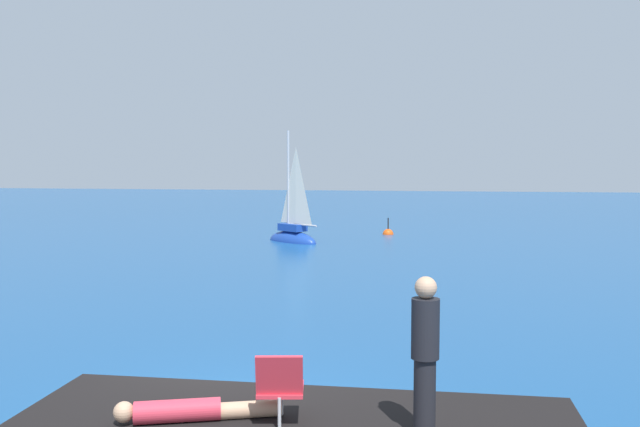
% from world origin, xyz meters
% --- Properties ---
extents(ground_plane, '(160.00, 160.00, 0.00)m').
position_xyz_m(ground_plane, '(0.00, 0.00, 0.00)').
color(ground_plane, navy).
extents(sailboat_near, '(3.00, 2.55, 5.65)m').
position_xyz_m(sailboat_near, '(-3.80, 21.73, 0.31)').
color(sailboat_near, '#193D99').
rests_on(sailboat_near, ground).
extents(person_sunbather, '(1.70, 0.74, 0.25)m').
position_xyz_m(person_sunbather, '(0.30, -2.70, 1.06)').
color(person_sunbather, '#DB384C').
rests_on(person_sunbather, shore_ledge).
extents(person_standing, '(0.28, 0.28, 1.62)m').
position_xyz_m(person_standing, '(2.76, -2.70, 1.81)').
color(person_standing, black).
rests_on(person_standing, shore_ledge).
extents(beach_chair, '(0.58, 0.67, 0.80)m').
position_xyz_m(beach_chair, '(1.27, -2.66, 1.39)').
color(beach_chair, '#E03342').
rests_on(beach_chair, shore_ledge).
extents(marker_buoy, '(0.56, 0.56, 1.13)m').
position_xyz_m(marker_buoy, '(0.31, 25.82, 0.01)').
color(marker_buoy, '#EA5114').
rests_on(marker_buoy, ground).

